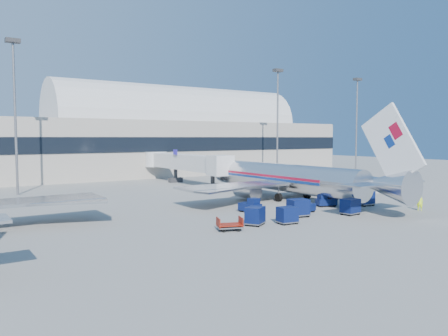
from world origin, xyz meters
TOP-DOWN VIEW (x-y plane):
  - ground at (0.00, 0.00)m, footprint 260.00×260.00m
  - terminal at (-13.60, 55.96)m, footprint 170.00×28.15m
  - airliner_main at (10.00, 4.51)m, footprint 32.00×37.26m
  - jetbridge_near at (7.60, 30.81)m, footprint 4.40×27.50m
  - mast_west at (-20.00, 30.00)m, footprint 2.00×1.20m
  - mast_east at (30.00, 30.00)m, footprint 2.00×1.20m
  - mast_far_east at (55.00, 30.00)m, footprint 2.00×1.20m
  - barrier_near at (18.00, 2.00)m, footprint 3.00×0.55m
  - barrier_mid at (21.30, 2.00)m, footprint 3.00×0.55m
  - barrier_far at (24.60, 2.00)m, footprint 3.00×0.55m
  - tug_lead at (4.18, -4.53)m, footprint 2.57×1.46m
  - tug_right at (9.49, -2.79)m, footprint 2.67×1.93m
  - tug_left at (-0.75, -1.14)m, footprint 1.72×2.74m
  - cart_train_a at (1.80, -6.13)m, footprint 2.38×1.96m
  - cart_train_b at (-1.71, -8.29)m, footprint 2.05×1.66m
  - cart_train_c at (-4.71, -7.04)m, footprint 2.51×2.35m
  - cart_solo_near at (7.41, -8.33)m, footprint 2.10×1.67m
  - cart_solo_far at (14.05, -5.06)m, footprint 2.16×1.71m
  - cart_open_red at (-8.13, -7.71)m, footprint 2.62×2.24m
  - ramp_worker at (16.31, -10.93)m, footprint 0.76×0.82m

SIDE VIEW (x-z plane):
  - ground at x=0.00m, z-range 0.00..0.00m
  - cart_open_red at x=-8.13m, z-range 0.13..0.72m
  - barrier_near at x=18.00m, z-range 0.00..0.90m
  - barrier_mid at x=21.30m, z-range 0.00..0.90m
  - barrier_far at x=24.60m, z-range 0.00..0.90m
  - tug_right at x=9.49m, z-range -0.07..1.50m
  - tug_lead at x=4.18m, z-range -0.07..1.54m
  - tug_left at x=-0.75m, z-range -0.07..1.59m
  - cart_train_b at x=-1.71m, z-range 0.06..1.72m
  - cart_solo_near at x=7.41m, z-range 0.06..1.81m
  - ramp_worker at x=16.31m, z-range 0.00..1.87m
  - cart_train_c at x=-4.71m, z-range 0.06..1.83m
  - cart_solo_far at x=14.05m, z-range 0.06..1.87m
  - cart_train_a at x=1.80m, z-range 0.06..1.95m
  - airliner_main at x=10.00m, z-range -3.11..8.96m
  - jetbridge_near at x=7.60m, z-range 0.80..7.05m
  - terminal at x=-13.60m, z-range -2.98..18.02m
  - mast_west at x=-20.00m, z-range 3.49..26.09m
  - mast_east at x=30.00m, z-range 3.49..26.09m
  - mast_far_east at x=55.00m, z-range 3.49..26.09m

